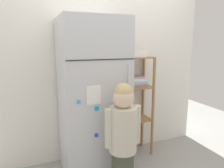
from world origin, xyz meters
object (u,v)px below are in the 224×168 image
Objects in this scene: child_standing at (123,129)px; pantry_shelf_unit at (135,94)px; refrigerator at (93,98)px; fruit_bin at (135,54)px.

pantry_shelf_unit reaches higher than child_standing.
child_standing is (0.14, -0.50, -0.19)m from refrigerator.
pantry_shelf_unit is (0.62, 0.18, -0.05)m from refrigerator.
child_standing is 4.52× the size of fruit_bin.
refrigerator is at bearing -163.84° from pantry_shelf_unit.
refrigerator is 7.02× the size of fruit_bin.
fruit_bin reaches higher than child_standing.
fruit_bin reaches higher than pantry_shelf_unit.
child_standing is at bearing -124.78° from fruit_bin.
refrigerator reaches higher than pantry_shelf_unit.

